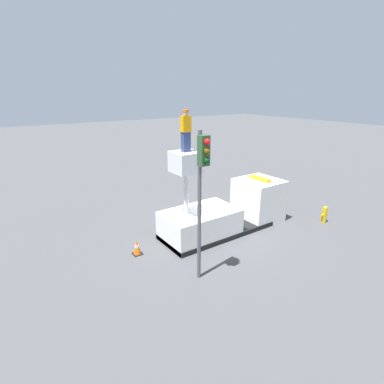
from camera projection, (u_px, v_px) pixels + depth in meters
name	position (u px, v px, depth m)	size (l,w,h in m)	color
ground_plane	(217.00, 232.00, 15.20)	(120.00, 120.00, 0.00)	#4C4C4F
bucket_truck	(227.00, 212.00, 15.23)	(6.86, 2.27, 4.32)	black
worker	(186.00, 131.00, 12.53)	(0.40, 0.26, 1.75)	navy
traffic_light_pole	(202.00, 179.00, 10.15)	(0.34, 0.57, 5.59)	#515156
fire_hydrant	(324.00, 214.00, 16.18)	(0.51, 0.27, 0.94)	gold
traffic_cone_rear	(137.00, 247.00, 13.02)	(0.40, 0.40, 0.71)	black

